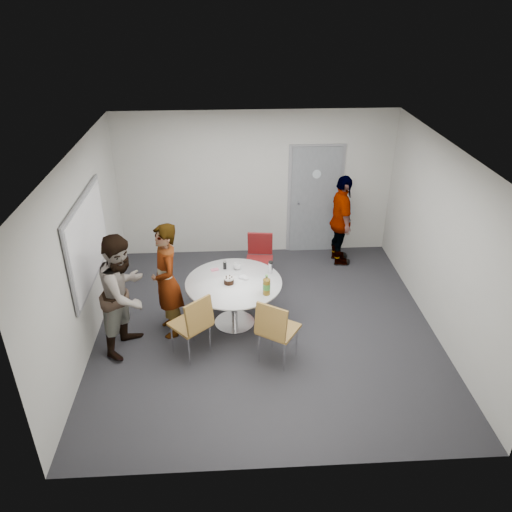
{
  "coord_description": "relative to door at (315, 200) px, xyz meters",
  "views": [
    {
      "loc": [
        -0.5,
        -6.09,
        4.55
      ],
      "look_at": [
        -0.13,
        0.25,
        1.1
      ],
      "focal_mm": 35.0,
      "sensor_mm": 36.0,
      "label": 1
    }
  ],
  "objects": [
    {
      "name": "whiteboard",
      "position": [
        -3.56,
        -2.28,
        0.42
      ],
      "size": [
        0.04,
        1.9,
        1.25
      ],
      "color": "gray",
      "rests_on": "wall_left"
    },
    {
      "name": "chair_near_right",
      "position": [
        -1.04,
        -3.29,
        -0.42
      ],
      "size": [
        0.66,
        0.68,
        0.98
      ],
      "rotation": [
        0.0,
        0.0,
        -0.58
      ],
      "color": "brown",
      "rests_on": "floor"
    },
    {
      "name": "wall_back",
      "position": [
        -1.1,
        0.02,
        0.32
      ],
      "size": [
        5.0,
        0.0,
        5.0
      ],
      "primitive_type": "plane",
      "rotation": [
        1.57,
        0.0,
        0.0
      ],
      "color": "#B5B3AB",
      "rests_on": "floor"
    },
    {
      "name": "door",
      "position": [
        0.0,
        0.0,
        0.0
      ],
      "size": [
        1.02,
        0.17,
        2.12
      ],
      "color": "slate",
      "rests_on": "wall_back"
    },
    {
      "name": "wall_right",
      "position": [
        1.4,
        -2.48,
        0.32
      ],
      "size": [
        0.0,
        5.0,
        5.0
      ],
      "primitive_type": "plane",
      "rotation": [
        1.57,
        0.0,
        -1.57
      ],
      "color": "#B5B3AB",
      "rests_on": "floor"
    },
    {
      "name": "floor",
      "position": [
        -1.1,
        -2.48,
        -1.03
      ],
      "size": [
        5.0,
        5.0,
        0.0
      ],
      "primitive_type": "plane",
      "color": "black",
      "rests_on": "ground"
    },
    {
      "name": "wall_front",
      "position": [
        -1.1,
        -4.98,
        0.32
      ],
      "size": [
        5.0,
        0.0,
        5.0
      ],
      "primitive_type": "plane",
      "rotation": [
        -1.57,
        0.0,
        0.0
      ],
      "color": "#B5B3AB",
      "rests_on": "floor"
    },
    {
      "name": "person_right",
      "position": [
        0.4,
        -0.53,
        -0.19
      ],
      "size": [
        0.43,
        0.99,
        1.68
      ],
      "primitive_type": "imported",
      "rotation": [
        0.0,
        0.0,
        1.6
      ],
      "color": "black",
      "rests_on": "floor"
    },
    {
      "name": "table",
      "position": [
        -1.54,
        -2.35,
        -0.39
      ],
      "size": [
        1.42,
        1.42,
        1.05
      ],
      "color": "white",
      "rests_on": "floor"
    },
    {
      "name": "wall_left",
      "position": [
        -3.6,
        -2.48,
        0.32
      ],
      "size": [
        0.0,
        5.0,
        5.0
      ],
      "primitive_type": "plane",
      "rotation": [
        1.57,
        0.0,
        1.57
      ],
      "color": "#B5B3AB",
      "rests_on": "floor"
    },
    {
      "name": "person_main",
      "position": [
        -2.51,
        -2.48,
        -0.16
      ],
      "size": [
        0.59,
        0.73,
        1.74
      ],
      "primitive_type": "imported",
      "rotation": [
        0.0,
        0.0,
        -1.26
      ],
      "color": "#A5C6EA",
      "rests_on": "floor"
    },
    {
      "name": "chair_near_left",
      "position": [
        -2.11,
        -3.08,
        -0.44
      ],
      "size": [
        0.66,
        0.67,
        0.96
      ],
      "rotation": [
        0.0,
        0.0,
        0.74
      ],
      "color": "brown",
      "rests_on": "floor"
    },
    {
      "name": "person_left",
      "position": [
        -3.05,
        -2.79,
        -0.15
      ],
      "size": [
        0.92,
        1.03,
        1.75
      ],
      "primitive_type": "imported",
      "rotation": [
        0.0,
        0.0,
        1.21
      ],
      "color": "white",
      "rests_on": "floor"
    },
    {
      "name": "ceiling",
      "position": [
        -1.1,
        -2.48,
        1.67
      ],
      "size": [
        5.0,
        5.0,
        0.0
      ],
      "primitive_type": "plane",
      "rotation": [
        3.14,
        0.0,
        0.0
      ],
      "color": "silver",
      "rests_on": "wall_back"
    },
    {
      "name": "chair_far",
      "position": [
        -1.11,
        -1.21,
        -0.46
      ],
      "size": [
        0.49,
        0.53,
        0.92
      ],
      "rotation": [
        0.0,
        0.0,
        3.02
      ],
      "color": "maroon",
      "rests_on": "floor"
    }
  ]
}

